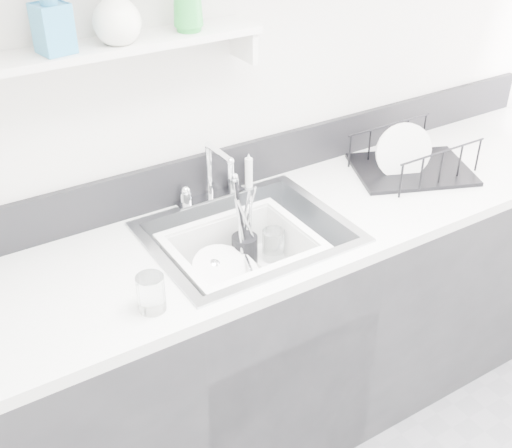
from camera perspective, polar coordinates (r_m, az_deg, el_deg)
room_shell at (r=1.20m, az=19.99°, el=12.43°), size 3.50×3.00×2.60m
counter_run at (r=2.37m, az=-0.65°, el=-10.19°), size 3.20×0.62×0.92m
backsplash at (r=2.27m, az=-4.67°, el=4.38°), size 3.20×0.02×0.16m
sink at (r=2.13m, az=-0.71°, el=-2.81°), size 0.64×0.52×0.20m
faucet at (r=2.24m, az=-4.02°, el=3.41°), size 0.26×0.18×0.23m
side_sprayer at (r=2.31m, az=-0.65°, el=4.73°), size 0.03×0.03×0.14m
wall_shelf at (r=1.89m, az=-14.05°, el=14.62°), size 1.00×0.16×0.12m
wash_tub at (r=2.08m, az=-1.23°, el=-3.44°), size 0.51×0.45×0.18m
plate_stack at (r=2.09m, az=-2.45°, el=-4.94°), size 0.28×0.27×0.11m
utensil_cup at (r=2.17m, az=-1.02°, el=-2.18°), size 0.09×0.09×0.30m
ladle at (r=2.11m, az=-2.05°, el=-4.22°), size 0.28×0.19×0.08m
tumbler_in_tub at (r=2.20m, az=1.55°, el=-1.83°), size 0.09×0.09×0.11m
tumbler_counter at (r=1.76m, az=-9.31°, el=-6.08°), size 0.08×0.08×0.11m
dish_rack at (r=2.50m, az=13.83°, el=6.13°), size 0.52×0.46×0.15m
bowl_small at (r=2.14m, az=2.78°, el=-4.26°), size 0.10×0.10×0.03m
soap_bottle_b at (r=1.82m, az=-17.76°, el=17.18°), size 0.10×0.10×0.19m
soap_bottle_c at (r=1.87m, az=-12.35°, el=17.94°), size 0.18×0.18×0.17m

